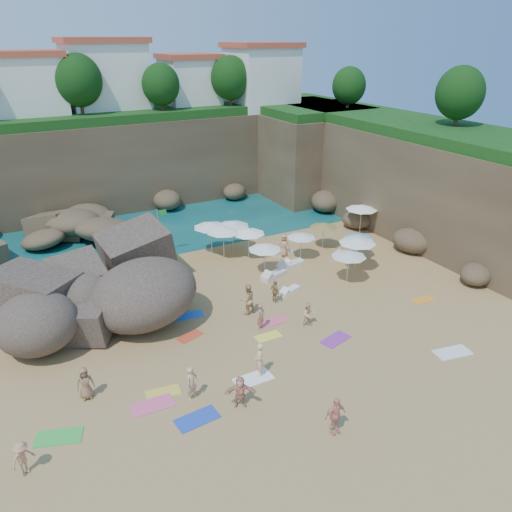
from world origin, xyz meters
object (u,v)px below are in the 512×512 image
parasol_0 (211,225)px  person_stand_1 (248,299)px  person_stand_6 (259,360)px  flag_pole (160,226)px  person_stand_0 (192,383)px  rock_outcrop (109,308)px  person_stand_3 (275,291)px  lounger_0 (293,263)px  parasol_2 (248,231)px  person_stand_5 (61,295)px  person_stand_2 (157,240)px  parasol_1 (232,224)px  person_stand_4 (284,245)px

parasol_0 → person_stand_1: (-1.76, -9.24, -1.34)m
parasol_0 → person_stand_6: parasol_0 is taller
flag_pole → person_stand_0: size_ratio=2.14×
rock_outcrop → parasol_0: 10.29m
flag_pole → person_stand_3: bearing=-69.7°
lounger_0 → person_stand_6: person_stand_6 is taller
person_stand_6 → parasol_2: bearing=171.7°
parasol_2 → lounger_0: size_ratio=1.46×
person_stand_5 → person_stand_6: (7.35, -11.65, 0.13)m
person_stand_1 → person_stand_3: 2.18m
lounger_0 → person_stand_3: (-3.93, -4.10, 0.61)m
parasol_2 → person_stand_2: parasol_2 is taller
rock_outcrop → person_stand_6: (4.90, -10.09, 0.89)m
flag_pole → person_stand_0: bearing=-104.1°
parasol_0 → person_stand_5: (-11.35, -3.07, -1.53)m
rock_outcrop → parasol_1: parasol_1 is taller
lounger_0 → person_stand_1: (-6.05, -4.52, 0.82)m
parasol_0 → parasol_1: size_ratio=1.04×
person_stand_2 → person_stand_3: size_ratio=1.15×
lounger_0 → flag_pole: bearing=137.0°
person_stand_1 → person_stand_0: bearing=41.2°
person_stand_0 → rock_outcrop: bearing=71.6°
person_stand_0 → person_stand_6: person_stand_6 is taller
person_stand_1 → person_stand_4: bearing=-138.1°
parasol_0 → person_stand_4: size_ratio=1.54×
person_stand_0 → person_stand_1: 7.96m
parasol_1 → person_stand_1: bearing=-110.8°
person_stand_1 → person_stand_3: person_stand_1 is taller
rock_outcrop → lounger_0: 13.19m
rock_outcrop → person_stand_2: rock_outcrop is taller
person_stand_0 → person_stand_6: size_ratio=0.95×
parasol_1 → person_stand_4: 4.19m
parasol_1 → person_stand_3: bearing=-98.4°
parasol_2 → lounger_0: bearing=-49.3°
parasol_0 → person_stand_2: 4.49m
parasol_0 → parasol_1: (1.62, -0.34, -0.08)m
rock_outcrop → person_stand_0: rock_outcrop is taller
rock_outcrop → person_stand_6: size_ratio=5.04×
parasol_1 → person_stand_0: 17.12m
parasol_0 → lounger_0: bearing=-47.7°
rock_outcrop → parasol_0: size_ratio=3.40×
lounger_0 → person_stand_4: size_ratio=0.97×
parasol_0 → person_stand_5: parasol_0 is taller
parasol_0 → lounger_0: parasol_0 is taller
parasol_1 → person_stand_1: parasol_1 is taller
rock_outcrop → person_stand_2: bearing=52.6°
rock_outcrop → person_stand_3: bearing=-24.3°
parasol_1 → person_stand_3: (-1.26, -8.48, -1.47)m
lounger_0 → person_stand_1: 7.60m
flag_pole → person_stand_5: 9.24m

